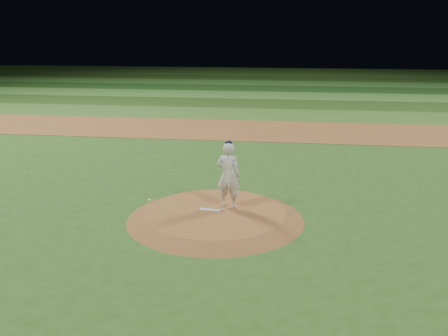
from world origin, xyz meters
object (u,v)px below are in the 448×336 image
Objects in this scene: pitching_rubber at (210,210)px; pitcher_on_mound at (228,175)px; rosin_bag at (149,200)px; pitchers_mound at (215,215)px.

pitching_rubber is 1.24m from pitcher_on_mound.
pitcher_on_mound reaches higher than pitching_rubber.
pitching_rubber is 5.95× the size of rosin_bag.
pitchers_mound is 8.24× the size of pitching_rubber.
rosin_bag is (-2.14, 0.61, 0.01)m from pitching_rubber.
rosin_bag is at bearing 175.48° from pitcher_on_mound.
pitcher_on_mound is (0.35, 0.49, 1.19)m from pitchers_mound.
rosin_bag is (-2.31, 0.70, 0.16)m from pitchers_mound.
pitchers_mound is 1.33m from pitcher_on_mound.
pitchers_mound is 49.03× the size of rosin_bag.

